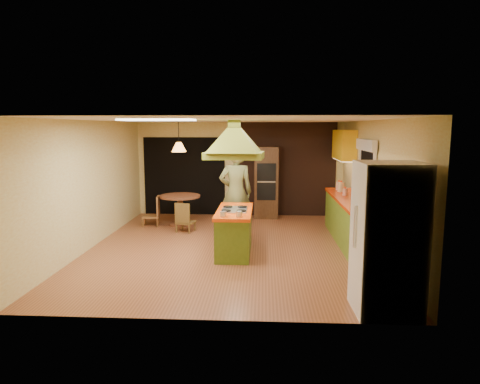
# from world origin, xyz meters

# --- Properties ---
(ground) EXTENTS (6.50, 6.50, 0.00)m
(ground) POSITION_xyz_m (0.00, 0.00, 0.00)
(ground) COLOR brown
(ground) RESTS_ON ground
(room_walls) EXTENTS (5.50, 6.50, 6.50)m
(room_walls) POSITION_xyz_m (0.00, 0.00, 1.25)
(room_walls) COLOR beige
(room_walls) RESTS_ON ground
(ceiling_plane) EXTENTS (6.50, 6.50, 0.00)m
(ceiling_plane) POSITION_xyz_m (0.00, 0.00, 2.50)
(ceiling_plane) COLOR silver
(ceiling_plane) RESTS_ON room_walls
(brick_panel) EXTENTS (2.64, 0.03, 2.50)m
(brick_panel) POSITION_xyz_m (1.25, 3.23, 1.25)
(brick_panel) COLOR #381E14
(brick_panel) RESTS_ON ground
(nook_opening) EXTENTS (2.20, 0.03, 2.10)m
(nook_opening) POSITION_xyz_m (-1.50, 3.23, 1.05)
(nook_opening) COLOR black
(nook_opening) RESTS_ON ground
(right_counter) EXTENTS (0.62, 3.05, 0.92)m
(right_counter) POSITION_xyz_m (2.45, 0.60, 0.46)
(right_counter) COLOR olive
(right_counter) RESTS_ON ground
(upper_cabinets) EXTENTS (0.34, 1.40, 0.70)m
(upper_cabinets) POSITION_xyz_m (2.57, 2.20, 1.95)
(upper_cabinets) COLOR yellow
(upper_cabinets) RESTS_ON room_walls
(window_right) EXTENTS (0.12, 1.35, 1.06)m
(window_right) POSITION_xyz_m (2.70, 0.40, 1.77)
(window_right) COLOR black
(window_right) RESTS_ON room_walls
(fluor_panel) EXTENTS (1.20, 0.60, 0.03)m
(fluor_panel) POSITION_xyz_m (-1.10, -1.20, 2.48)
(fluor_panel) COLOR white
(fluor_panel) RESTS_ON ceiling_plane
(kitchen_island) EXTENTS (0.66, 1.63, 0.84)m
(kitchen_island) POSITION_xyz_m (0.10, -0.32, 0.42)
(kitchen_island) COLOR #58761D
(kitchen_island) RESTS_ON ground
(range_hood) EXTENTS (1.11, 0.84, 0.80)m
(range_hood) POSITION_xyz_m (0.10, -0.32, 2.25)
(range_hood) COLOR olive
(range_hood) RESTS_ON ceiling_plane
(man) EXTENTS (0.78, 0.58, 1.96)m
(man) POSITION_xyz_m (0.05, 0.85, 0.98)
(man) COLOR brown
(man) RESTS_ON ground
(refrigerator) EXTENTS (0.81, 0.77, 1.94)m
(refrigerator) POSITION_xyz_m (2.23, -2.86, 0.97)
(refrigerator) COLOR white
(refrigerator) RESTS_ON ground
(wall_oven) EXTENTS (0.62, 0.60, 1.87)m
(wall_oven) POSITION_xyz_m (0.72, 2.95, 0.93)
(wall_oven) COLOR #4E3019
(wall_oven) RESTS_ON ground
(dining_table) EXTENTS (0.98, 0.98, 0.74)m
(dining_table) POSITION_xyz_m (-1.37, 1.90, 0.52)
(dining_table) COLOR brown
(dining_table) RESTS_ON ground
(chair_left) EXTENTS (0.44, 0.44, 0.72)m
(chair_left) POSITION_xyz_m (-2.07, 1.80, 0.36)
(chair_left) COLOR brown
(chair_left) RESTS_ON ground
(chair_near) EXTENTS (0.46, 0.46, 0.69)m
(chair_near) POSITION_xyz_m (-1.12, 1.25, 0.34)
(chair_near) COLOR brown
(chair_near) RESTS_ON ground
(pendant_lamp) EXTENTS (0.36, 0.36, 0.23)m
(pendant_lamp) POSITION_xyz_m (-1.37, 1.90, 1.90)
(pendant_lamp) COLOR #FF9E3F
(pendant_lamp) RESTS_ON ceiling_plane
(canister_large) EXTENTS (0.17, 0.17, 0.21)m
(canister_large) POSITION_xyz_m (2.40, 1.46, 1.03)
(canister_large) COLOR beige
(canister_large) RESTS_ON right_counter
(canister_medium) EXTENTS (0.17, 0.17, 0.19)m
(canister_medium) POSITION_xyz_m (2.40, 1.73, 1.01)
(canister_medium) COLOR #FAE3C9
(canister_medium) RESTS_ON right_counter
(canister_small) EXTENTS (0.13, 0.13, 0.14)m
(canister_small) POSITION_xyz_m (2.40, 0.96, 0.99)
(canister_small) COLOR beige
(canister_small) RESTS_ON right_counter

